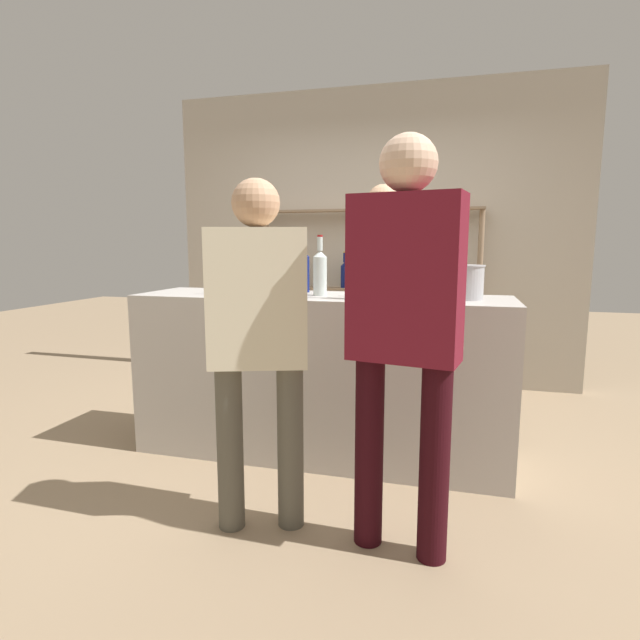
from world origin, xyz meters
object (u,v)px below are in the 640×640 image
at_px(counter_bottle_3, 320,272).
at_px(ice_bucket, 468,282).
at_px(counter_bottle_1, 239,272).
at_px(counter_bottle_4, 387,275).
at_px(counter_bottle_2, 303,270).
at_px(customer_right, 404,316).
at_px(cork_jar, 445,289).
at_px(server_behind_counter, 381,281).
at_px(wine_glass, 386,279).
at_px(customer_center, 258,331).
at_px(counter_bottle_0, 249,274).
at_px(counter_bottle_5, 360,274).

height_order(counter_bottle_3, ice_bucket, counter_bottle_3).
bearing_deg(counter_bottle_1, counter_bottle_4, 6.20).
height_order(counter_bottle_2, customer_right, customer_right).
bearing_deg(cork_jar, server_behind_counter, 117.45).
distance_m(ice_bucket, customer_right, 0.96).
xyz_separation_m(counter_bottle_3, server_behind_counter, (0.27, 0.78, -0.11)).
bearing_deg(customer_right, server_behind_counter, 21.79).
height_order(wine_glass, ice_bucket, ice_bucket).
height_order(counter_bottle_4, customer_right, customer_right).
bearing_deg(counter_bottle_2, server_behind_counter, 53.71).
bearing_deg(customer_center, server_behind_counter, -29.23).
bearing_deg(counter_bottle_0, customer_right, -39.88).
xyz_separation_m(wine_glass, customer_right, (0.22, -1.05, -0.08)).
relative_size(counter_bottle_2, ice_bucket, 1.92).
distance_m(counter_bottle_0, wine_glass, 0.86).
bearing_deg(ice_bucket, server_behind_counter, 128.19).
distance_m(counter_bottle_1, wine_glass, 0.91).
height_order(counter_bottle_5, cork_jar, counter_bottle_5).
bearing_deg(customer_center, cork_jar, -65.85).
distance_m(counter_bottle_4, ice_bucket, 0.47).
relative_size(counter_bottle_0, counter_bottle_5, 0.90).
bearing_deg(wine_glass, counter_bottle_3, -161.37).
distance_m(counter_bottle_2, counter_bottle_4, 0.61).
height_order(counter_bottle_3, server_behind_counter, server_behind_counter).
relative_size(wine_glass, customer_center, 0.08).
bearing_deg(counter_bottle_4, ice_bucket, 1.24).
relative_size(counter_bottle_0, customer_center, 0.20).
xyz_separation_m(counter_bottle_1, wine_glass, (0.88, 0.24, -0.04)).
distance_m(counter_bottle_5, server_behind_counter, 0.93).
bearing_deg(server_behind_counter, ice_bucket, 55.23).
xyz_separation_m(counter_bottle_3, counter_bottle_4, (0.42, -0.01, -0.01)).
xyz_separation_m(counter_bottle_1, customer_right, (1.10, -0.81, -0.12)).
height_order(counter_bottle_2, counter_bottle_3, counter_bottle_2).
height_order(counter_bottle_0, customer_right, customer_right).
bearing_deg(server_behind_counter, wine_glass, 27.44).
bearing_deg(counter_bottle_0, customer_center, -64.78).
height_order(counter_bottle_5, ice_bucket, counter_bottle_5).
xyz_separation_m(ice_bucket, cork_jar, (-0.12, -0.16, -0.03)).
distance_m(cork_jar, customer_right, 0.78).
bearing_deg(counter_bottle_2, wine_glass, -5.41).
bearing_deg(cork_jar, counter_bottle_5, 178.77).
distance_m(counter_bottle_0, ice_bucket, 1.34).
xyz_separation_m(counter_bottle_3, cork_jar, (0.76, -0.16, -0.08)).
bearing_deg(ice_bucket, counter_bottle_1, -175.48).
xyz_separation_m(counter_bottle_1, counter_bottle_4, (0.90, 0.10, -0.01)).
distance_m(wine_glass, cork_jar, 0.47).
xyz_separation_m(counter_bottle_5, cork_jar, (0.48, -0.01, -0.07)).
bearing_deg(counter_bottle_4, counter_bottle_0, -178.98).
xyz_separation_m(counter_bottle_1, ice_bucket, (1.37, 0.11, -0.04)).
relative_size(counter_bottle_1, wine_glass, 2.68).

